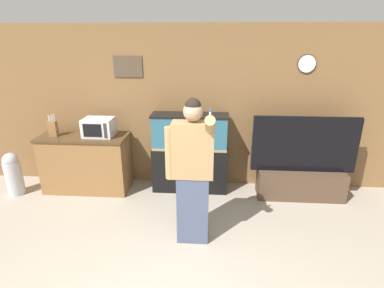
# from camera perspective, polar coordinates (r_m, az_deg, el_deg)

# --- Properties ---
(wall_back_paneled) EXTENTS (10.00, 0.08, 2.60)m
(wall_back_paneled) POSITION_cam_1_polar(r_m,az_deg,el_deg) (4.88, 0.51, 6.78)
(wall_back_paneled) COLOR brown
(wall_back_paneled) RESTS_ON ground_plane
(counter_island) EXTENTS (1.39, 0.57, 0.93)m
(counter_island) POSITION_cam_1_polar(r_m,az_deg,el_deg) (5.16, -19.47, -3.41)
(counter_island) COLOR brown
(counter_island) RESTS_ON ground_plane
(microwave) EXTENTS (0.46, 0.35, 0.28)m
(microwave) POSITION_cam_1_polar(r_m,az_deg,el_deg) (4.88, -17.34, 3.06)
(microwave) COLOR silver
(microwave) RESTS_ON counter_island
(knife_block) EXTENTS (0.13, 0.09, 0.35)m
(knife_block) POSITION_cam_1_polar(r_m,az_deg,el_deg) (5.14, -24.97, 2.77)
(knife_block) COLOR brown
(knife_block) RESTS_ON counter_island
(aquarium_on_stand) EXTENTS (1.20, 0.38, 1.27)m
(aquarium_on_stand) POSITION_cam_1_polar(r_m,az_deg,el_deg) (4.81, -0.40, -1.72)
(aquarium_on_stand) COLOR black
(aquarium_on_stand) RESTS_ON ground_plane
(tv_on_stand) EXTENTS (1.58, 0.40, 1.31)m
(tv_on_stand) POSITION_cam_1_polar(r_m,az_deg,el_deg) (4.97, 20.07, -5.48)
(tv_on_stand) COLOR #4C3828
(tv_on_stand) RESTS_ON ground_plane
(person_standing) EXTENTS (0.56, 0.42, 1.78)m
(person_standing) POSITION_cam_1_polar(r_m,az_deg,el_deg) (3.47, 0.01, -5.22)
(person_standing) COLOR #424C66
(person_standing) RESTS_ON ground_plane
(trash_bin) EXTENTS (0.25, 0.25, 0.70)m
(trash_bin) POSITION_cam_1_polar(r_m,az_deg,el_deg) (5.54, -30.91, -4.79)
(trash_bin) COLOR #B7B7BC
(trash_bin) RESTS_ON ground_plane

